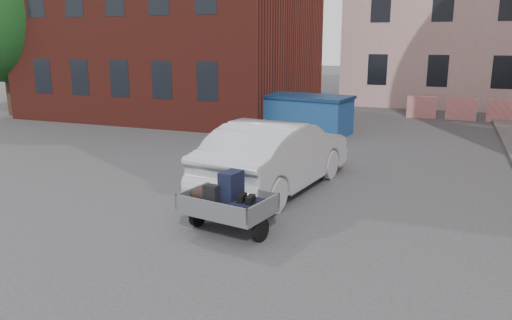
% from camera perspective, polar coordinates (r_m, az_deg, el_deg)
% --- Properties ---
extents(ground, '(120.00, 120.00, 0.00)m').
position_cam_1_polar(ground, '(10.48, -0.35, -6.23)').
color(ground, '#38383A').
rests_on(ground, ground).
extents(far_building, '(6.00, 6.00, 8.00)m').
position_cam_1_polar(far_building, '(39.11, -16.54, 13.74)').
color(far_building, maroon).
rests_on(far_building, ground).
extents(tree, '(5.28, 5.28, 8.30)m').
position_cam_1_polar(tree, '(26.78, -27.13, 15.65)').
color(tree, '#3D2B1C').
rests_on(tree, ground).
extents(barriers, '(4.70, 0.18, 1.00)m').
position_cam_1_polar(barriers, '(24.38, 22.40, 5.40)').
color(barriers, red).
rests_on(barriers, ground).
extents(trailer, '(1.78, 1.93, 1.20)m').
position_cam_1_polar(trailer, '(9.32, -3.31, -4.86)').
color(trailer, black).
rests_on(trailer, ground).
extents(dumpster, '(3.75, 2.35, 1.47)m').
position_cam_1_polar(dumpster, '(19.46, 5.57, 5.24)').
color(dumpster, navy).
rests_on(dumpster, ground).
extents(silver_car, '(2.54, 5.37, 1.70)m').
position_cam_1_polar(silver_car, '(12.01, 2.39, 0.58)').
color(silver_car, '#AEB0B5').
rests_on(silver_car, ground).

